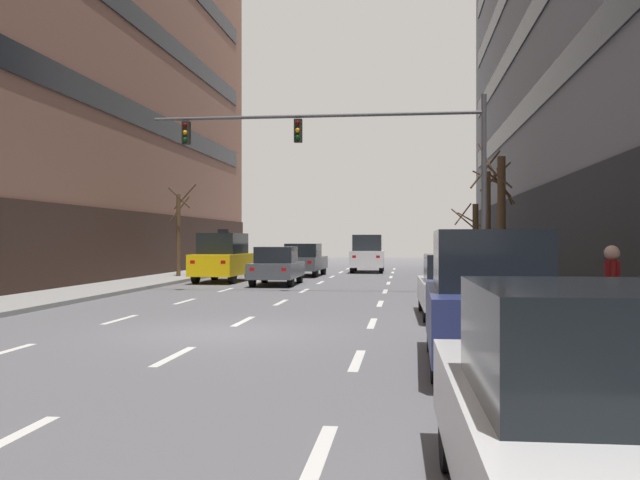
{
  "coord_description": "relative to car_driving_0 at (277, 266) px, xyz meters",
  "views": [
    {
      "loc": [
        3.88,
        -14.24,
        1.97
      ],
      "look_at": [
        0.21,
        15.2,
        1.94
      ],
      "focal_mm": 38.91,
      "sensor_mm": 36.0,
      "label": 1
    }
  ],
  "objects": [
    {
      "name": "car_parked_1",
      "position": [
        6.79,
        -18.51,
        0.24
      ],
      "size": [
        1.87,
        4.38,
        2.11
      ],
      "color": "black",
      "rests_on": "ground"
    },
    {
      "name": "lane_stripe_l3_s3",
      "position": [
        4.76,
        -18.17,
        -0.81
      ],
      "size": [
        0.16,
        2.0,
        0.01
      ],
      "primitive_type": "cube",
      "color": "silver",
      "rests_on": "ground"
    },
    {
      "name": "lane_stripe_l2_s2",
      "position": [
        1.67,
        -23.17,
        -0.81
      ],
      "size": [
        0.16,
        2.0,
        0.01
      ],
      "primitive_type": "cube",
      "color": "silver",
      "rests_on": "ground"
    },
    {
      "name": "ground_plane",
      "position": [
        1.67,
        -15.17,
        -0.81
      ],
      "size": [
        120.0,
        120.0,
        0.0
      ],
      "primitive_type": "plane",
      "color": "slate"
    },
    {
      "name": "car_parked_0",
      "position": [
        6.79,
        -24.84,
        0.02
      ],
      "size": [
        1.97,
        4.54,
        1.69
      ],
      "color": "black",
      "rests_on": "ground"
    },
    {
      "name": "lane_stripe_l1_s5",
      "position": [
        -1.42,
        -8.17,
        -0.81
      ],
      "size": [
        0.16,
        2.0,
        0.01
      ],
      "primitive_type": "cube",
      "color": "silver",
      "rests_on": "ground"
    },
    {
      "name": "sidewalk_right",
      "position": [
        9.36,
        -15.17,
        -0.74
      ],
      "size": [
        3.04,
        80.0,
        0.14
      ],
      "primitive_type": "cube",
      "color": "gray",
      "rests_on": "ground"
    },
    {
      "name": "car_driving_0",
      "position": [
        0.0,
        0.0,
        0.0
      ],
      "size": [
        1.92,
        4.44,
        1.65
      ],
      "color": "black",
      "rests_on": "ground"
    },
    {
      "name": "street_tree_2",
      "position": [
        9.02,
        6.63,
        1.23
      ],
      "size": [
        1.62,
        2.29,
        3.74
      ],
      "color": "#4C3823",
      "rests_on": "sidewalk_right"
    },
    {
      "name": "lane_stripe_l3_s8",
      "position": [
        4.76,
        6.83,
        -0.81
      ],
      "size": [
        0.16,
        2.0,
        0.01
      ],
      "primitive_type": "cube",
      "color": "silver",
      "rests_on": "ground"
    },
    {
      "name": "lane_stripe_l3_s5",
      "position": [
        4.76,
        -8.17,
        -0.81
      ],
      "size": [
        0.16,
        2.0,
        0.01
      ],
      "primitive_type": "cube",
      "color": "silver",
      "rests_on": "ground"
    },
    {
      "name": "traffic_signal_0",
      "position": [
        4.04,
        -4.7,
        4.29
      ],
      "size": [
        12.04,
        0.35,
        6.91
      ],
      "color": "#4C4C51",
      "rests_on": "sidewalk_right"
    },
    {
      "name": "lane_stripe_l1_s3",
      "position": [
        -1.42,
        -18.17,
        -0.81
      ],
      "size": [
        0.16,
        2.0,
        0.01
      ],
      "primitive_type": "cube",
      "color": "silver",
      "rests_on": "ground"
    },
    {
      "name": "street_tree_1",
      "position": [
        9.11,
        1.3,
        1.9
      ],
      "size": [
        1.86,
        1.58,
        4.89
      ],
      "color": "#4C3823",
      "rests_on": "sidewalk_right"
    },
    {
      "name": "car_driving_2",
      "position": [
        3.24,
        12.18,
        0.3
      ],
      "size": [
        2.01,
        4.66,
        2.24
      ],
      "color": "black",
      "rests_on": "ground"
    },
    {
      "name": "lane_stripe_l3_s2",
      "position": [
        4.76,
        -23.17,
        -0.81
      ],
      "size": [
        0.16,
        2.0,
        0.01
      ],
      "primitive_type": "cube",
      "color": "silver",
      "rests_on": "ground"
    },
    {
      "name": "taxi_driving_3",
      "position": [
        -2.86,
        1.79,
        0.31
      ],
      "size": [
        2.05,
        4.7,
        2.44
      ],
      "color": "black",
      "rests_on": "ground"
    },
    {
      "name": "lane_stripe_l1_s10",
      "position": [
        -1.42,
        16.83,
        -0.81
      ],
      "size": [
        0.16,
        2.0,
        0.01
      ],
      "primitive_type": "cube",
      "color": "silver",
      "rests_on": "ground"
    },
    {
      "name": "lane_stripe_l2_s3",
      "position": [
        1.67,
        -18.17,
        -0.81
      ],
      "size": [
        0.16,
        2.0,
        0.01
      ],
      "primitive_type": "cube",
      "color": "silver",
      "rests_on": "ground"
    },
    {
      "name": "pedestrian_0",
      "position": [
        8.59,
        -18.64,
        0.34
      ],
      "size": [
        0.26,
        0.52,
        1.74
      ],
      "color": "black",
      "rests_on": "sidewalk_right"
    },
    {
      "name": "car_driving_1",
      "position": [
        0.08,
        7.4,
        0.04
      ],
      "size": [
        2.06,
        4.69,
        1.74
      ],
      "color": "black",
      "rests_on": "ground"
    },
    {
      "name": "lane_stripe_l2_s7",
      "position": [
        1.67,
        1.83,
        -0.81
      ],
      "size": [
        0.16,
        2.0,
        0.01
      ],
      "primitive_type": "cube",
      "color": "silver",
      "rests_on": "ground"
    },
    {
      "name": "car_parked_2",
      "position": [
        6.79,
        -11.59,
        -0.03
      ],
      "size": [
        1.86,
        4.28,
        1.59
      ],
      "color": "black",
      "rests_on": "ground"
    },
    {
      "name": "lane_stripe_l2_s10",
      "position": [
        1.67,
        16.83,
        -0.81
      ],
      "size": [
        0.16,
        2.0,
        0.01
      ],
      "primitive_type": "cube",
      "color": "silver",
      "rests_on": "ground"
    },
    {
      "name": "street_tree_3",
      "position": [
        -5.71,
        3.96,
        1.56
      ],
      "size": [
        1.37,
        1.5,
        4.63
      ],
      "color": "#4C3823",
      "rests_on": "sidewalk_left"
    },
    {
      "name": "lane_stripe_l3_s9",
      "position": [
        4.76,
        11.83,
        -0.81
      ],
      "size": [
        0.16,
        2.0,
        0.01
      ],
      "primitive_type": "cube",
      "color": "silver",
      "rests_on": "ground"
    },
    {
      "name": "lane_stripe_l3_s6",
      "position": [
        4.76,
        -3.17,
        -0.81
      ],
      "size": [
        0.16,
        2.0,
        0.01
      ],
      "primitive_type": "cube",
      "color": "silver",
      "rests_on": "ground"
    },
    {
      "name": "lane_stripe_l1_s4",
      "position": [
        -1.42,
        -13.17,
        -0.81
      ],
      "size": [
        0.16,
        2.0,
        0.01
      ],
      "primitive_type": "cube",
      "color": "silver",
      "rests_on": "ground"
    },
    {
      "name": "lane_stripe_l1_s7",
      "position": [
        -1.42,
        1.83,
        -0.81
      ],
      "size": [
        0.16,
        2.0,
        0.01
      ],
      "primitive_type": "cube",
      "color": "silver",
      "rests_on": "ground"
    },
    {
      "name": "lane_stripe_l3_s7",
      "position": [
        4.76,
        1.83,
        -0.81
      ],
      "size": [
        0.16,
        2.0,
        0.01
      ],
      "primitive_type": "cube",
      "color": "silver",
      "rests_on": "ground"
    },
    {
      "name": "lane_stripe_l1_s6",
      "position": [
        -1.42,
        -3.17,
        -0.81
      ],
      "size": [
        0.16,
        2.0,
        0.01
      ],
      "primitive_type": "cube",
      "color": "silver",
      "rests_on": "ground"
    },
    {
      "name": "lane_stripe_l1_s8",
      "position": [
        -1.42,
        6.83,
        -0.81
      ],
      "size": [
        0.16,
        2.0,
        0.01
      ],
      "primitive_type": "cube",
      "color": "silver",
      "rests_on": "ground"
    },
    {
      "name": "lane_stripe_l2_s5",
      "position": [
        1.67,
        -8.17,
        -0.81
      ],
      "size": [
        0.16,
        2.0,
        0.01
      ],
      "primitive_type": "cube",
      "color": "silver",
      "rests_on": "ground"
    },
    {
      "name": "lane_stripe_l3_s10",
      "position": [
        4.76,
        16.83,
        -0.81
      ],
      "size": [
        0.16,
        2.0,
        0.01
      ],
      "primitive_type": "cube",
      "color": "silver",
      "rests_on": "ground"
    },
    {
      "name": "lane_stripe_l3_s4",
      "position": [
        4.76,
        -13.17,
        -0.81
      ],
      "size": [
        0.16,
        2.0,
        0.01
      ],
      "primitive_type": "cube",
      "color": "silver",
      "rests_on": "ground"
    },
    {
      "name": "lane_stripe_l2_s4",
      "position": [
        1.67,
        -13.17,
        -0.81
      ],
      "size": [
        0.16,
        2.0,
        0.01
      ],
      "primitive_type": "cube",
      "color": "silver",
      "rests_on": "ground"
    },
    {
      "name": "lane_stripe_l2_s8",
      "position": [
        1.67,
        6.83,
        -0.81
      ],
      "size": [
        0.16,
        2.0,
        0.01
      ],
      "primitive_type": "cube",
      "color": "silver",
      "rests_on": "ground"
    },
    {
      "name": "street_tree_0",
      "position": [
        9.03,
        -3.07,
        1.92
      ],
      "size": [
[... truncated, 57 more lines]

